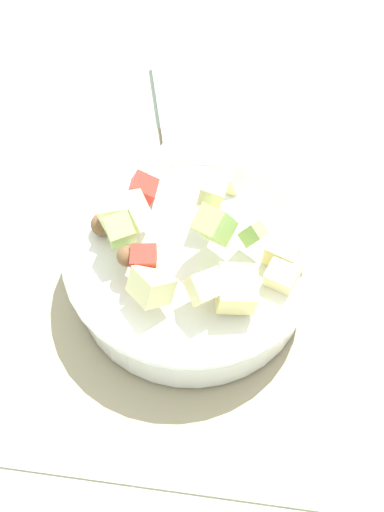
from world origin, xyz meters
TOP-DOWN VIEW (x-y plane):
  - ground_plane at (0.00, 0.00)m, footprint 2.40×2.40m
  - placemat at (0.00, 0.00)m, footprint 0.43×0.36m
  - salad_bowl at (-0.00, -0.01)m, footprint 0.25×0.25m
  - serving_spoon at (-0.20, -0.07)m, footprint 0.19×0.08m

SIDE VIEW (x-z plane):
  - ground_plane at x=0.00m, z-range 0.00..0.00m
  - placemat at x=0.00m, z-range 0.00..0.01m
  - serving_spoon at x=-0.20m, z-range 0.00..0.02m
  - salad_bowl at x=0.00m, z-range -0.02..0.11m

